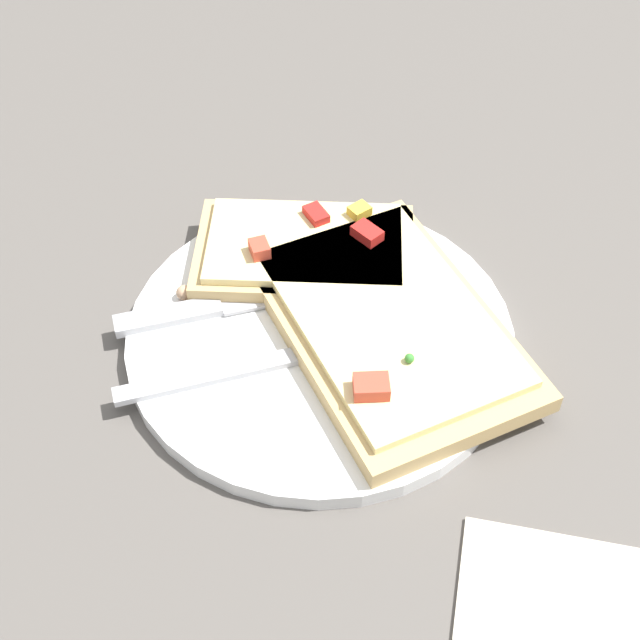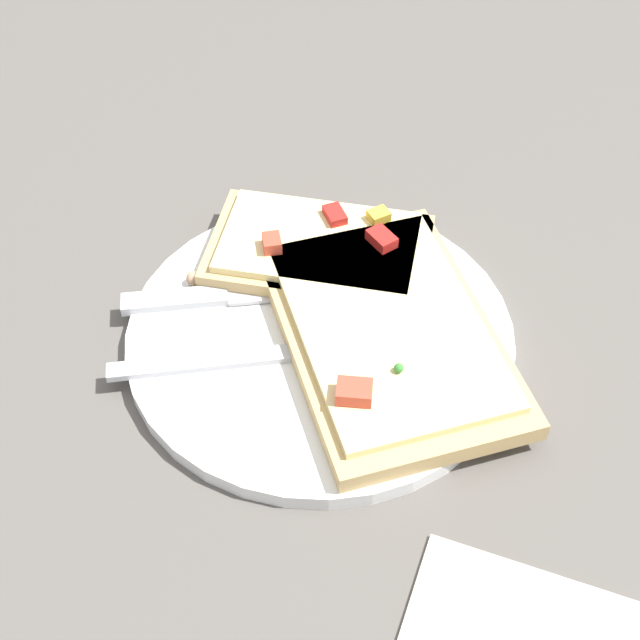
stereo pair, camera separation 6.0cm
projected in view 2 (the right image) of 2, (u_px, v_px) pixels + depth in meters
ground_plane at (320, 341)px, 0.61m from camera, size 4.00×4.00×0.00m
plate at (320, 336)px, 0.61m from camera, size 0.26×0.26×0.01m
fork at (291, 353)px, 0.59m from camera, size 0.20×0.12×0.01m
knife at (239, 294)px, 0.62m from camera, size 0.18×0.11×0.01m
pizza_slice_main at (388, 332)px, 0.59m from camera, size 0.23×0.25×0.03m
pizza_slice_corner at (320, 249)px, 0.64m from camera, size 0.17×0.12×0.03m
crumb_scatter at (313, 286)px, 0.62m from camera, size 0.18×0.06×0.01m
napkin at (525, 630)px, 0.47m from camera, size 0.12×0.07×0.01m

